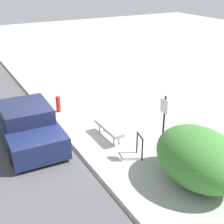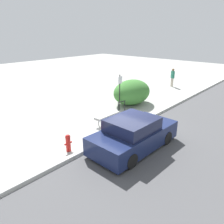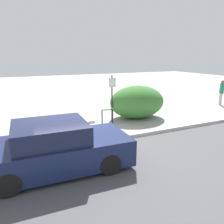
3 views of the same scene
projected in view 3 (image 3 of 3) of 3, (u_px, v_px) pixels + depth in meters
ground_plane at (74, 147)px, 7.90m from camera, size 60.00×60.00×0.00m
curb at (74, 145)px, 7.88m from camera, size 60.00×0.20×0.13m
bench at (75, 123)px, 9.17m from camera, size 1.65×0.41×0.51m
bike_rack at (107, 116)px, 10.10m from camera, size 0.55×0.17×0.83m
sign_post at (112, 94)px, 10.56m from camera, size 0.36×0.08×2.30m
shrub_hedge at (137, 102)px, 11.46m from camera, size 2.97×2.18×1.71m
pedestrian at (221, 92)px, 14.45m from camera, size 0.40×0.42×1.65m
parked_car_near at (56, 148)px, 6.21m from camera, size 4.19×2.02×1.42m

